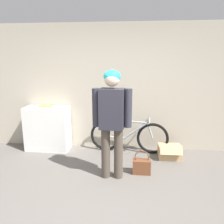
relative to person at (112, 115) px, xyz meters
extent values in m
plane|color=#605B56|center=(-0.11, -0.94, -1.04)|extent=(14.00, 14.00, 0.00)
cube|color=#B7AD99|center=(-0.11, 1.30, 0.26)|extent=(8.00, 0.06, 2.60)
cube|color=white|center=(0.44, 1.26, -0.69)|extent=(0.08, 0.01, 0.12)
cube|color=white|center=(-1.46, 1.04, -0.58)|extent=(0.90, 0.42, 0.92)
cylinder|color=#4C4238|center=(-0.10, 0.00, -0.63)|extent=(0.14, 0.14, 0.83)
cylinder|color=#4C4238|center=(0.10, 0.00, -0.63)|extent=(0.14, 0.14, 0.83)
cube|color=#2D2D38|center=(0.00, 0.00, 0.10)|extent=(0.39, 0.29, 0.62)
cylinder|color=#2D2D38|center=(-0.24, 0.00, 0.11)|extent=(0.12, 0.12, 0.59)
cylinder|color=#2D2D38|center=(0.24, 0.00, 0.11)|extent=(0.12, 0.12, 0.59)
sphere|color=beige|center=(0.00, 0.00, 0.55)|extent=(0.22, 0.22, 0.22)
ellipsoid|color=#23B7CC|center=(0.00, 0.02, 0.58)|extent=(0.26, 0.24, 0.19)
torus|color=black|center=(-0.24, 1.09, -0.72)|extent=(0.65, 0.11, 0.64)
torus|color=black|center=(0.73, 1.01, -0.72)|extent=(0.65, 0.11, 0.64)
cylinder|color=#999EA3|center=(-0.06, 1.07, -0.74)|extent=(0.38, 0.06, 0.08)
cylinder|color=#999EA3|center=(-0.10, 1.08, -0.55)|extent=(0.30, 0.06, 0.36)
cylinder|color=#999EA3|center=(0.08, 1.06, -0.58)|extent=(0.13, 0.04, 0.39)
cylinder|color=#999EA3|center=(0.37, 1.04, -0.58)|extent=(0.51, 0.08, 0.40)
cylinder|color=#999EA3|center=(0.32, 1.04, -0.39)|extent=(0.59, 0.08, 0.05)
cylinder|color=#999EA3|center=(0.67, 1.02, -0.56)|extent=(0.15, 0.05, 0.33)
cylinder|color=#999EA3|center=(0.63, 1.02, -0.37)|extent=(0.07, 0.04, 0.08)
cylinder|color=#999EA3|center=(0.65, 1.02, -0.34)|extent=(0.06, 0.46, 0.02)
ellipsoid|color=black|center=(0.03, 1.07, -0.36)|extent=(0.23, 0.10, 0.05)
ellipsoid|color=#EAD64C|center=(-1.48, 1.03, -0.10)|extent=(0.15, 0.04, 0.04)
ellipsoid|color=#EAD64C|center=(-1.58, 1.05, -0.10)|extent=(0.14, 0.09, 0.04)
ellipsoid|color=#EAD64C|center=(-1.38, 1.05, -0.10)|extent=(0.14, 0.09, 0.04)
sphere|color=brown|center=(-1.63, 1.06, -0.10)|extent=(0.02, 0.02, 0.02)
cube|color=brown|center=(0.48, 0.16, -0.92)|extent=(0.30, 0.16, 0.24)
torus|color=brown|center=(0.48, 0.16, -0.75)|extent=(0.24, 0.02, 0.24)
cube|color=tan|center=(1.05, 0.84, -0.92)|extent=(0.43, 0.35, 0.24)
cube|color=tan|center=(1.05, 0.66, -0.81)|extent=(0.41, 0.13, 0.16)
camera|label=1|loc=(0.31, -3.23, 0.80)|focal=35.00mm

